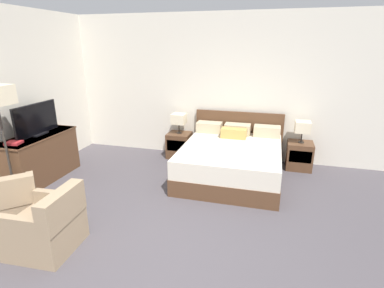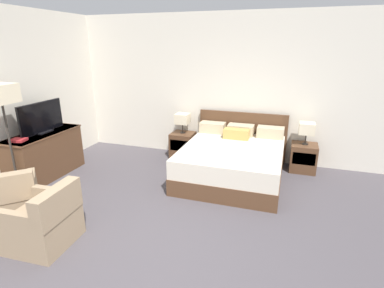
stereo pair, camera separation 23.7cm
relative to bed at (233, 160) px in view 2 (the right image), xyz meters
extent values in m
plane|color=#4C474C|center=(-0.53, -2.51, -0.32)|extent=(10.47, 10.47, 0.00)
cube|color=silver|center=(-0.53, 1.01, 1.12)|extent=(7.12, 0.06, 2.87)
cube|color=silver|center=(-3.52, -1.07, 1.12)|extent=(0.06, 5.29, 2.87)
cube|color=brown|center=(0.00, -0.08, -0.18)|extent=(1.69, 1.94, 0.28)
cube|color=beige|center=(0.00, -0.08, 0.11)|extent=(1.67, 1.92, 0.31)
cube|color=brown|center=(0.00, 0.92, 0.18)|extent=(1.75, 0.05, 0.99)
cube|color=#C6B28E|center=(-0.57, 0.72, 0.37)|extent=(0.49, 0.28, 0.20)
cube|color=#C6B28E|center=(0.00, 0.72, 0.37)|extent=(0.49, 0.28, 0.20)
cube|color=#C6B28E|center=(0.57, 0.72, 0.37)|extent=(0.49, 0.28, 0.20)
cube|color=tan|center=(-0.04, 0.45, 0.36)|extent=(0.47, 0.22, 0.18)
cube|color=brown|center=(-1.20, 0.70, -0.06)|extent=(0.47, 0.44, 0.52)
cube|color=#3C2718|center=(-1.20, 0.48, -0.01)|extent=(0.40, 0.01, 0.23)
cube|color=brown|center=(1.20, 0.70, -0.06)|extent=(0.47, 0.44, 0.52)
cube|color=#3C2718|center=(1.20, 0.48, -0.01)|extent=(0.40, 0.01, 0.23)
cylinder|color=#332D28|center=(-1.20, 0.70, 0.21)|extent=(0.11, 0.11, 0.02)
cylinder|color=#332D28|center=(-1.20, 0.70, 0.31)|extent=(0.02, 0.02, 0.19)
cube|color=beige|center=(-1.20, 0.70, 0.51)|extent=(0.27, 0.27, 0.20)
cylinder|color=#332D28|center=(1.20, 0.70, 0.21)|extent=(0.11, 0.11, 0.02)
cylinder|color=#332D28|center=(1.20, 0.70, 0.31)|extent=(0.02, 0.02, 0.19)
cube|color=beige|center=(1.20, 0.70, 0.51)|extent=(0.27, 0.27, 0.20)
cube|color=brown|center=(-3.19, -1.00, 0.08)|extent=(0.54, 1.36, 0.81)
cube|color=brown|center=(-3.19, -1.00, 0.47)|extent=(0.56, 1.40, 0.02)
cube|color=black|center=(-3.19, -0.95, 0.50)|extent=(0.18, 0.29, 0.02)
cube|color=black|center=(-3.19, -0.95, 0.76)|extent=(0.04, 0.94, 0.53)
cube|color=black|center=(-3.17, -0.95, 0.76)|extent=(0.01, 0.91, 0.50)
cube|color=#B7282D|center=(-3.18, -1.48, 0.51)|extent=(0.25, 0.22, 0.04)
cube|color=#9E8466|center=(-2.58, -2.30, -0.12)|extent=(0.96, 0.96, 0.40)
cube|color=#9E8466|center=(-2.39, -2.49, 0.26)|extent=(0.59, 0.59, 0.36)
cube|color=#9E8466|center=(-2.38, -2.09, 0.17)|extent=(0.51, 0.51, 0.18)
cube|color=#9E8466|center=(-1.78, -2.59, -0.12)|extent=(0.72, 0.72, 0.40)
cube|color=#9E8466|center=(-1.51, -2.57, 0.26)|extent=(0.20, 0.69, 0.36)
cube|color=#9E8466|center=(-1.76, -2.88, 0.17)|extent=(0.63, 0.12, 0.18)
cube|color=#9E8466|center=(-1.80, -2.29, 0.17)|extent=(0.63, 0.12, 0.18)
cylinder|color=#332D28|center=(-3.08, -1.73, -0.31)|extent=(0.28, 0.28, 0.02)
cylinder|color=#332D28|center=(-3.08, -1.73, 0.43)|extent=(0.03, 0.03, 1.45)
cube|color=beige|center=(-3.08, -1.73, 1.29)|extent=(0.38, 0.38, 0.27)
camera|label=1|loc=(0.63, -4.99, 1.95)|focal=28.00mm
camera|label=2|loc=(0.86, -4.92, 1.95)|focal=28.00mm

